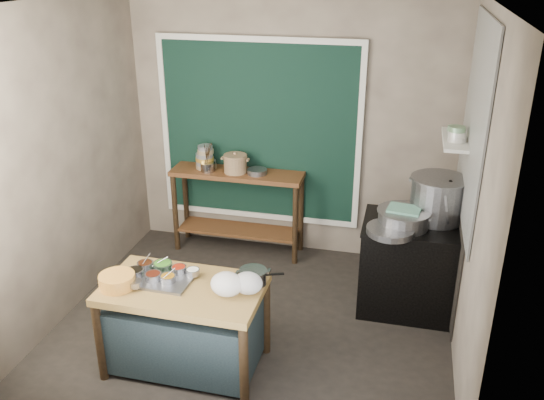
% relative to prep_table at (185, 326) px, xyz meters
% --- Properties ---
extents(floor, '(3.50, 3.00, 0.02)m').
position_rel_prep_table_xyz_m(floor, '(0.38, 0.75, -0.39)').
color(floor, black).
rests_on(floor, ground).
extents(back_wall, '(3.50, 0.02, 2.80)m').
position_rel_prep_table_xyz_m(back_wall, '(0.38, 2.26, 1.02)').
color(back_wall, gray).
rests_on(back_wall, floor).
extents(left_wall, '(0.02, 3.00, 2.80)m').
position_rel_prep_table_xyz_m(left_wall, '(-1.38, 0.75, 1.02)').
color(left_wall, gray).
rests_on(left_wall, floor).
extents(right_wall, '(0.02, 3.00, 2.80)m').
position_rel_prep_table_xyz_m(right_wall, '(2.14, 0.75, 1.02)').
color(right_wall, gray).
rests_on(right_wall, floor).
extents(ceiling, '(3.50, 3.00, 0.02)m').
position_rel_prep_table_xyz_m(ceiling, '(0.38, 0.75, 2.43)').
color(ceiling, gray).
rests_on(ceiling, back_wall).
extents(curtain_panel, '(2.10, 0.02, 1.90)m').
position_rel_prep_table_xyz_m(curtain_panel, '(0.03, 2.22, 0.98)').
color(curtain_panel, black).
rests_on(curtain_panel, back_wall).
extents(curtain_frame, '(2.22, 0.03, 2.02)m').
position_rel_prep_table_xyz_m(curtain_frame, '(0.03, 2.21, 0.98)').
color(curtain_frame, beige).
rests_on(curtain_frame, back_wall).
extents(tile_panel, '(0.02, 1.70, 1.70)m').
position_rel_prep_table_xyz_m(tile_panel, '(2.11, 1.30, 1.48)').
color(tile_panel, '#B2B2AA').
rests_on(tile_panel, right_wall).
extents(soot_patch, '(0.01, 1.30, 1.30)m').
position_rel_prep_table_xyz_m(soot_patch, '(2.12, 1.40, 0.32)').
color(soot_patch, black).
rests_on(soot_patch, right_wall).
extents(wall_shelf, '(0.22, 0.70, 0.03)m').
position_rel_prep_table_xyz_m(wall_shelf, '(2.01, 1.60, 1.23)').
color(wall_shelf, beige).
rests_on(wall_shelf, right_wall).
extents(prep_table, '(1.26, 0.73, 0.75)m').
position_rel_prep_table_xyz_m(prep_table, '(0.00, 0.00, 0.00)').
color(prep_table, brown).
rests_on(prep_table, floor).
extents(back_counter, '(1.45, 0.40, 0.95)m').
position_rel_prep_table_xyz_m(back_counter, '(-0.17, 2.03, 0.10)').
color(back_counter, brown).
rests_on(back_counter, floor).
extents(stove_block, '(0.90, 0.68, 0.85)m').
position_rel_prep_table_xyz_m(stove_block, '(1.73, 1.30, 0.05)').
color(stove_block, black).
rests_on(stove_block, floor).
extents(stove_top, '(0.92, 0.69, 0.03)m').
position_rel_prep_table_xyz_m(stove_top, '(1.73, 1.30, 0.49)').
color(stove_top, black).
rests_on(stove_top, stove_block).
extents(condiment_tray, '(0.51, 0.37, 0.02)m').
position_rel_prep_table_xyz_m(condiment_tray, '(-0.20, 0.04, 0.39)').
color(condiment_tray, gray).
rests_on(condiment_tray, prep_table).
extents(condiment_bowls, '(0.56, 0.42, 0.06)m').
position_rel_prep_table_xyz_m(condiment_bowls, '(-0.24, 0.08, 0.42)').
color(condiment_bowls, gray).
rests_on(condiment_bowls, condiment_tray).
extents(yellow_basin, '(0.36, 0.36, 0.11)m').
position_rel_prep_table_xyz_m(yellow_basin, '(-0.48, -0.13, 0.43)').
color(yellow_basin, '#B26C1F').
rests_on(yellow_basin, prep_table).
extents(saucepan, '(0.29, 0.29, 0.12)m').
position_rel_prep_table_xyz_m(saucepan, '(0.52, 0.17, 0.44)').
color(saucepan, gray).
rests_on(saucepan, prep_table).
extents(plastic_bag_a, '(0.28, 0.25, 0.19)m').
position_rel_prep_table_xyz_m(plastic_bag_a, '(0.37, -0.03, 0.47)').
color(plastic_bag_a, white).
rests_on(plastic_bag_a, prep_table).
extents(plastic_bag_b, '(0.28, 0.26, 0.17)m').
position_rel_prep_table_xyz_m(plastic_bag_b, '(0.52, 0.03, 0.46)').
color(plastic_bag_b, white).
rests_on(plastic_bag_b, prep_table).
extents(bowl_stack, '(0.23, 0.23, 0.26)m').
position_rel_prep_table_xyz_m(bowl_stack, '(-0.54, 2.06, 0.69)').
color(bowl_stack, tan).
rests_on(bowl_stack, back_counter).
extents(utensil_cup, '(0.20, 0.20, 0.10)m').
position_rel_prep_table_xyz_m(utensil_cup, '(-0.48, 1.97, 0.62)').
color(utensil_cup, gray).
rests_on(utensil_cup, back_counter).
extents(ceramic_crock, '(0.27, 0.27, 0.18)m').
position_rel_prep_table_xyz_m(ceramic_crock, '(-0.18, 2.01, 0.66)').
color(ceramic_crock, '#8E734D').
rests_on(ceramic_crock, back_counter).
extents(wide_bowl, '(0.28, 0.28, 0.05)m').
position_rel_prep_table_xyz_m(wide_bowl, '(0.06, 2.01, 0.60)').
color(wide_bowl, gray).
rests_on(wide_bowl, back_counter).
extents(stock_pot, '(0.62, 0.62, 0.41)m').
position_rel_prep_table_xyz_m(stock_pot, '(1.91, 1.44, 0.71)').
color(stock_pot, gray).
rests_on(stock_pot, stove_top).
extents(pot_lid, '(0.12, 0.42, 0.42)m').
position_rel_prep_table_xyz_m(pot_lid, '(1.97, 1.37, 0.71)').
color(pot_lid, gray).
rests_on(pot_lid, stove_top).
extents(steamer, '(0.64, 0.64, 0.16)m').
position_rel_prep_table_xyz_m(steamer, '(1.62, 1.22, 0.58)').
color(steamer, gray).
rests_on(steamer, stove_top).
extents(green_cloth, '(0.31, 0.26, 0.02)m').
position_rel_prep_table_xyz_m(green_cloth, '(1.62, 1.22, 0.67)').
color(green_cloth, '#5A9787').
rests_on(green_cloth, steamer).
extents(shallow_pan, '(0.49, 0.49, 0.05)m').
position_rel_prep_table_xyz_m(shallow_pan, '(1.52, 1.05, 0.53)').
color(shallow_pan, gray).
rests_on(shallow_pan, stove_top).
extents(shelf_bowl_stack, '(0.16, 0.16, 0.13)m').
position_rel_prep_table_xyz_m(shelf_bowl_stack, '(2.01, 1.51, 1.30)').
color(shelf_bowl_stack, silver).
rests_on(shelf_bowl_stack, wall_shelf).
extents(shelf_bowl_green, '(0.16, 0.16, 0.05)m').
position_rel_prep_table_xyz_m(shelf_bowl_green, '(2.01, 1.82, 1.26)').
color(shelf_bowl_green, gray).
rests_on(shelf_bowl_green, wall_shelf).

